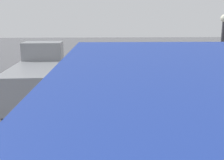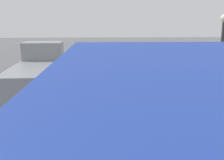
# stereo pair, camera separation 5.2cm
# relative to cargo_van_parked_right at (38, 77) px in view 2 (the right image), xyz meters

# --- Properties ---
(ground_plane) EXTENTS (90.00, 90.00, 0.00)m
(ground_plane) POSITION_rel_cargo_van_parked_right_xyz_m (-3.50, -0.22, -1.18)
(ground_plane) COLOR #4C4C51
(slush_patch_under_van) EXTENTS (2.75, 2.75, 0.01)m
(slush_patch_under_van) POSITION_rel_cargo_van_parked_right_xyz_m (-3.03, -2.86, -1.18)
(slush_patch_under_van) COLOR #999BA0
(slush_patch_under_van) RESTS_ON ground
(slush_patch_mid_street) EXTENTS (2.27, 2.27, 0.01)m
(slush_patch_mid_street) POSITION_rel_cargo_van_parked_right_xyz_m (-5.67, 3.03, -1.18)
(slush_patch_mid_street) COLOR silver
(slush_patch_mid_street) RESTS_ON ground
(slush_patch_far_side) EXTENTS (1.42, 1.42, 0.01)m
(slush_patch_far_side) POSITION_rel_cargo_van_parked_right_xyz_m (-6.17, 4.61, -1.18)
(slush_patch_far_side) COLOR #ADAFB5
(slush_patch_far_side) RESTS_ON ground
(cargo_van_parked_right) EXTENTS (2.31, 5.39, 2.60)m
(cargo_van_parked_right) POSITION_rel_cargo_van_parked_right_xyz_m (0.00, 0.00, 0.00)
(cargo_van_parked_right) COLOR gray
(cargo_van_parked_right) RESTS_ON ground
(shopping_cart_vendor) EXTENTS (0.81, 0.96, 1.04)m
(shopping_cart_vendor) POSITION_rel_cargo_van_parked_right_xyz_m (-3.49, -0.53, -0.61)
(shopping_cart_vendor) COLOR #B2B2B7
(shopping_cart_vendor) RESTS_ON ground
(hand_dolly_boxes) EXTENTS (0.55, 0.73, 1.64)m
(hand_dolly_boxes) POSITION_rel_cargo_van_parked_right_xyz_m (-2.79, -0.27, -0.27)
(hand_dolly_boxes) COLOR #515156
(hand_dolly_boxes) RESTS_ON ground
(pedestrian_pink_side) EXTENTS (1.04, 1.04, 2.15)m
(pedestrian_pink_side) POSITION_rel_cargo_van_parked_right_xyz_m (-2.83, 0.00, 0.39)
(pedestrian_pink_side) COLOR black
(pedestrian_pink_side) RESTS_ON ground
(pedestrian_black_side) EXTENTS (1.04, 1.04, 2.15)m
(pedestrian_black_side) POSITION_rel_cargo_van_parked_right_xyz_m (-4.34, 0.31, 0.39)
(pedestrian_black_side) COLOR black
(pedestrian_black_side) RESTS_ON ground
(street_lamp) EXTENTS (0.28, 0.28, 3.86)m
(street_lamp) POSITION_rel_cargo_van_parked_right_xyz_m (-7.18, 2.10, 1.19)
(street_lamp) COLOR #2D2D33
(street_lamp) RESTS_ON ground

